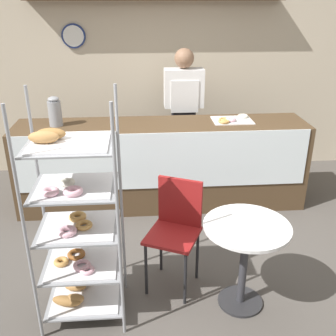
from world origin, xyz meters
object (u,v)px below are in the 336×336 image
object	(u,v)px
pastry_rack	(76,230)
coffee_carafe	(55,112)
donut_tray_counter	(231,120)
cafe_table	(245,246)
cafe_chair	(176,222)
person_worker	(183,112)

from	to	relation	value
pastry_rack	coffee_carafe	xyz separation A→B (m)	(-0.40, 1.68, 0.39)
pastry_rack	donut_tray_counter	world-z (taller)	pastry_rack
cafe_table	donut_tray_counter	size ratio (longest dim) A/B	1.65
coffee_carafe	donut_tray_counter	xyz separation A→B (m)	(1.87, 0.01, -0.13)
cafe_table	donut_tray_counter	xyz separation A→B (m)	(0.26, 1.70, 0.44)
cafe_chair	pastry_rack	bearing A→B (deg)	-132.69
pastry_rack	cafe_chair	distance (m)	0.81
cafe_chair	coffee_carafe	xyz separation A→B (m)	(-1.13, 1.38, 0.54)
cafe_table	coffee_carafe	size ratio (longest dim) A/B	2.28
coffee_carafe	donut_tray_counter	bearing A→B (deg)	0.29
cafe_table	donut_tray_counter	bearing A→B (deg)	81.45
cafe_table	pastry_rack	bearing A→B (deg)	179.54
person_worker	cafe_chair	world-z (taller)	person_worker
cafe_chair	donut_tray_counter	world-z (taller)	donut_tray_counter
person_worker	coffee_carafe	bearing A→B (deg)	-157.93
pastry_rack	cafe_chair	xyz separation A→B (m)	(0.73, 0.30, -0.16)
donut_tray_counter	coffee_carafe	bearing A→B (deg)	-179.71
person_worker	cafe_table	size ratio (longest dim) A/B	2.35
pastry_rack	cafe_table	distance (m)	1.22
cafe_table	coffee_carafe	xyz separation A→B (m)	(-1.61, 1.69, 0.58)
pastry_rack	cafe_table	world-z (taller)	pastry_rack
pastry_rack	coffee_carafe	size ratio (longest dim) A/B	5.41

